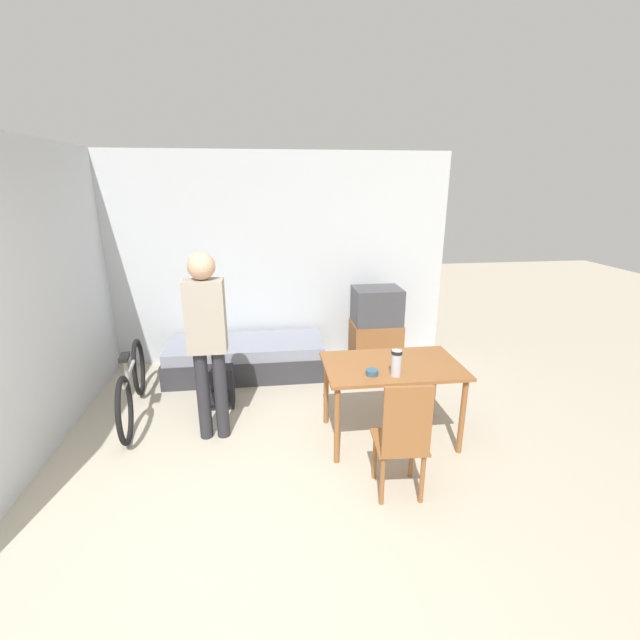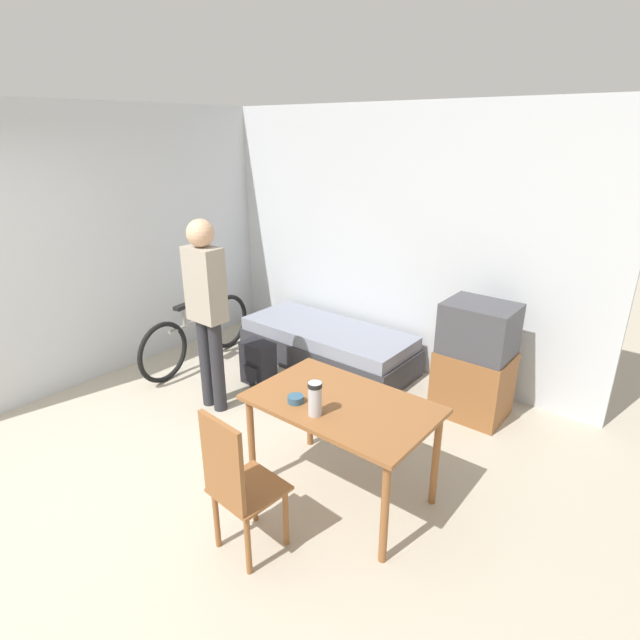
{
  "view_description": "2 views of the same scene",
  "coord_description": "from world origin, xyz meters",
  "px_view_note": "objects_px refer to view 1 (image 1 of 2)",
  "views": [
    {
      "loc": [
        0.03,
        -2.18,
        2.31
      ],
      "look_at": [
        0.53,
        1.65,
        1.07
      ],
      "focal_mm": 24.0,
      "sensor_mm": 36.0,
      "label": 1
    },
    {
      "loc": [
        2.84,
        -1.09,
        2.45
      ],
      "look_at": [
        0.5,
        1.82,
        1.02
      ],
      "focal_mm": 28.0,
      "sensor_mm": 36.0,
      "label": 2
    }
  ],
  "objects_px": {
    "bicycle": "(132,385)",
    "mate_bowl": "(372,372)",
    "thermos_flask": "(396,362)",
    "wooden_chair": "(403,437)",
    "tv": "(376,329)",
    "backpack": "(219,387)",
    "person_standing": "(207,334)",
    "daybed": "(246,358)",
    "dining_table": "(392,373)"
  },
  "relations": [
    {
      "from": "mate_bowl",
      "to": "backpack",
      "type": "distance_m",
      "value": 1.83
    },
    {
      "from": "person_standing",
      "to": "bicycle",
      "type": "bearing_deg",
      "value": 149.24
    },
    {
      "from": "person_standing",
      "to": "thermos_flask",
      "type": "relative_size",
      "value": 7.71
    },
    {
      "from": "thermos_flask",
      "to": "mate_bowl",
      "type": "relative_size",
      "value": 2.12
    },
    {
      "from": "wooden_chair",
      "to": "mate_bowl",
      "type": "height_order",
      "value": "wooden_chair"
    },
    {
      "from": "daybed",
      "to": "bicycle",
      "type": "bearing_deg",
      "value": -142.03
    },
    {
      "from": "tv",
      "to": "thermos_flask",
      "type": "bearing_deg",
      "value": -99.67
    },
    {
      "from": "wooden_chair",
      "to": "backpack",
      "type": "xyz_separation_m",
      "value": [
        -1.5,
        1.64,
        -0.31
      ]
    },
    {
      "from": "bicycle",
      "to": "backpack",
      "type": "bearing_deg",
      "value": 4.88
    },
    {
      "from": "daybed",
      "to": "wooden_chair",
      "type": "xyz_separation_m",
      "value": [
        1.23,
        -2.44,
        0.32
      ]
    },
    {
      "from": "tv",
      "to": "backpack",
      "type": "bearing_deg",
      "value": -157.28
    },
    {
      "from": "mate_bowl",
      "to": "backpack",
      "type": "bearing_deg",
      "value": 144.52
    },
    {
      "from": "bicycle",
      "to": "mate_bowl",
      "type": "bearing_deg",
      "value": -22.42
    },
    {
      "from": "wooden_chair",
      "to": "bicycle",
      "type": "height_order",
      "value": "wooden_chair"
    },
    {
      "from": "person_standing",
      "to": "mate_bowl",
      "type": "relative_size",
      "value": 16.34
    },
    {
      "from": "wooden_chair",
      "to": "mate_bowl",
      "type": "distance_m",
      "value": 0.67
    },
    {
      "from": "mate_bowl",
      "to": "wooden_chair",
      "type": "bearing_deg",
      "value": -82.19
    },
    {
      "from": "bicycle",
      "to": "backpack",
      "type": "distance_m",
      "value": 0.86
    },
    {
      "from": "bicycle",
      "to": "person_standing",
      "type": "distance_m",
      "value": 1.23
    },
    {
      "from": "dining_table",
      "to": "mate_bowl",
      "type": "relative_size",
      "value": 11.44
    },
    {
      "from": "bicycle",
      "to": "person_standing",
      "type": "bearing_deg",
      "value": -30.76
    },
    {
      "from": "dining_table",
      "to": "tv",
      "type": "bearing_deg",
      "value": 80.36
    },
    {
      "from": "tv",
      "to": "thermos_flask",
      "type": "height_order",
      "value": "tv"
    },
    {
      "from": "bicycle",
      "to": "thermos_flask",
      "type": "height_order",
      "value": "thermos_flask"
    },
    {
      "from": "wooden_chair",
      "to": "bicycle",
      "type": "relative_size",
      "value": 0.6
    },
    {
      "from": "mate_bowl",
      "to": "thermos_flask",
      "type": "bearing_deg",
      "value": -10.55
    },
    {
      "from": "thermos_flask",
      "to": "mate_bowl",
      "type": "bearing_deg",
      "value": 169.45
    },
    {
      "from": "daybed",
      "to": "thermos_flask",
      "type": "xyz_separation_m",
      "value": [
        1.34,
        -1.85,
        0.66
      ]
    },
    {
      "from": "wooden_chair",
      "to": "mate_bowl",
      "type": "xyz_separation_m",
      "value": [
        -0.09,
        0.63,
        0.24
      ]
    },
    {
      "from": "dining_table",
      "to": "person_standing",
      "type": "bearing_deg",
      "value": 172.29
    },
    {
      "from": "daybed",
      "to": "wooden_chair",
      "type": "distance_m",
      "value": 2.75
    },
    {
      "from": "wooden_chair",
      "to": "person_standing",
      "type": "height_order",
      "value": "person_standing"
    },
    {
      "from": "person_standing",
      "to": "tv",
      "type": "bearing_deg",
      "value": 36.08
    },
    {
      "from": "person_standing",
      "to": "backpack",
      "type": "relative_size",
      "value": 3.94
    },
    {
      "from": "backpack",
      "to": "wooden_chair",
      "type": "bearing_deg",
      "value": -47.42
    },
    {
      "from": "person_standing",
      "to": "backpack",
      "type": "height_order",
      "value": "person_standing"
    },
    {
      "from": "wooden_chair",
      "to": "person_standing",
      "type": "distance_m",
      "value": 1.89
    },
    {
      "from": "bicycle",
      "to": "backpack",
      "type": "xyz_separation_m",
      "value": [
        0.85,
        0.07,
        -0.11
      ]
    },
    {
      "from": "daybed",
      "to": "person_standing",
      "type": "bearing_deg",
      "value": -100.41
    },
    {
      "from": "dining_table",
      "to": "mate_bowl",
      "type": "distance_m",
      "value": 0.33
    },
    {
      "from": "thermos_flask",
      "to": "tv",
      "type": "bearing_deg",
      "value": 80.33
    },
    {
      "from": "thermos_flask",
      "to": "mate_bowl",
      "type": "distance_m",
      "value": 0.23
    },
    {
      "from": "dining_table",
      "to": "wooden_chair",
      "type": "bearing_deg",
      "value": -100.46
    },
    {
      "from": "tv",
      "to": "backpack",
      "type": "distance_m",
      "value": 2.11
    },
    {
      "from": "bicycle",
      "to": "mate_bowl",
      "type": "xyz_separation_m",
      "value": [
        2.27,
        -0.94,
        0.44
      ]
    },
    {
      "from": "dining_table",
      "to": "backpack",
      "type": "bearing_deg",
      "value": 153.89
    },
    {
      "from": "mate_bowl",
      "to": "daybed",
      "type": "bearing_deg",
      "value": 122.34
    },
    {
      "from": "backpack",
      "to": "person_standing",
      "type": "bearing_deg",
      "value": -88.71
    },
    {
      "from": "daybed",
      "to": "bicycle",
      "type": "height_order",
      "value": "bicycle"
    },
    {
      "from": "wooden_chair",
      "to": "bicycle",
      "type": "bearing_deg",
      "value": 146.45
    }
  ]
}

